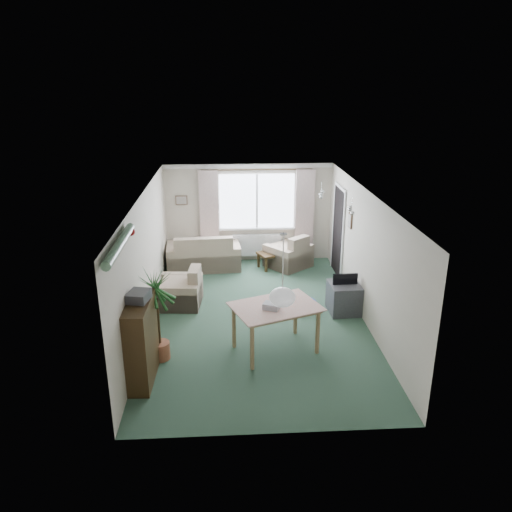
{
  "coord_description": "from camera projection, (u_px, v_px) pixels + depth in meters",
  "views": [
    {
      "loc": [
        -0.54,
        -8.47,
        4.3
      ],
      "look_at": [
        0.0,
        0.3,
        1.15
      ],
      "focal_mm": 35.0,
      "sensor_mm": 36.0,
      "label": 1
    }
  ],
  "objects": [
    {
      "name": "bookshelf",
      "position": [
        141.0,
        341.0,
        7.36
      ],
      "size": [
        0.38,
        1.04,
        1.26
      ],
      "primitive_type": "cube",
      "rotation": [
        0.0,
        0.0,
        -0.03
      ],
      "color": "black",
      "rests_on": "ground"
    },
    {
      "name": "wall_picture_right",
      "position": [
        350.0,
        221.0,
        10.16
      ],
      "size": [
        0.03,
        0.24,
        0.3
      ],
      "primitive_type": "cube",
      "color": "brown"
    },
    {
      "name": "houseplant",
      "position": [
        158.0,
        315.0,
        7.84
      ],
      "size": [
        0.84,
        0.84,
        1.55
      ],
      "primitive_type": "cylinder",
      "rotation": [
        0.0,
        0.0,
        0.33
      ],
      "color": "#1C532A",
      "rests_on": "ground"
    },
    {
      "name": "curtain_right",
      "position": [
        305.0,
        211.0,
        12.03
      ],
      "size": [
        0.45,
        0.08,
        2.0
      ],
      "primitive_type": "cube",
      "color": "beige"
    },
    {
      "name": "bauble_cluster_a",
      "position": [
        321.0,
        192.0,
        9.62
      ],
      "size": [
        0.2,
        0.2,
        0.2
      ],
      "primitive_type": "sphere",
      "color": "silver"
    },
    {
      "name": "coffee_table",
      "position": [
        276.0,
        259.0,
        11.96
      ],
      "size": [
        0.97,
        0.78,
        0.38
      ],
      "primitive_type": "cube",
      "rotation": [
        0.0,
        0.0,
        0.43
      ],
      "color": "black",
      "rests_on": "ground"
    },
    {
      "name": "hifi_box",
      "position": [
        139.0,
        296.0,
        7.18
      ],
      "size": [
        0.35,
        0.4,
        0.14
      ],
      "primitive_type": "cube",
      "rotation": [
        0.0,
        0.0,
        -0.21
      ],
      "color": "#37363B",
      "rests_on": "bookshelf"
    },
    {
      "name": "tv_cube",
      "position": [
        344.0,
        298.0,
        9.64
      ],
      "size": [
        0.6,
        0.66,
        0.57
      ],
      "primitive_type": "cube",
      "rotation": [
        0.0,
        0.0,
        0.05
      ],
      "color": "#3F3E44",
      "rests_on": "ground"
    },
    {
      "name": "curtain_left",
      "position": [
        209.0,
        212.0,
        11.9
      ],
      "size": [
        0.45,
        0.08,
        2.0
      ],
      "primitive_type": "cube",
      "color": "beige"
    },
    {
      "name": "pet_bed",
      "position": [
        301.0,
        305.0,
        9.87
      ],
      "size": [
        0.72,
        0.72,
        0.12
      ],
      "primitive_type": "cylinder",
      "rotation": [
        0.0,
        0.0,
        -0.2
      ],
      "color": "navy",
      "rests_on": "ground"
    },
    {
      "name": "photo_frame",
      "position": [
        278.0,
        249.0,
        11.82
      ],
      "size": [
        0.12,
        0.04,
        0.16
      ],
      "primitive_type": "cube",
      "rotation": [
        0.0,
        0.0,
        -0.14
      ],
      "color": "brown",
      "rests_on": "coffee_table"
    },
    {
      "name": "pendant_lamp",
      "position": [
        282.0,
        297.0,
        6.8
      ],
      "size": [
        0.36,
        0.36,
        0.36
      ],
      "primitive_type": "sphere",
      "color": "white"
    },
    {
      "name": "armchair_corner",
      "position": [
        288.0,
        250.0,
        11.92
      ],
      "size": [
        1.24,
        1.24,
        0.81
      ],
      "primitive_type": "cube",
      "rotation": [
        0.0,
        0.0,
        3.83
      ],
      "color": "beige",
      "rests_on": "ground"
    },
    {
      "name": "ground",
      "position": [
        257.0,
        318.0,
        9.45
      ],
      "size": [
        6.5,
        6.5,
        0.0
      ],
      "primitive_type": "plane",
      "color": "#2B4836"
    },
    {
      "name": "curtain_rod",
      "position": [
        257.0,
        170.0,
        11.65
      ],
      "size": [
        2.6,
        0.03,
        0.03
      ],
      "primitive_type": "cube",
      "color": "black"
    },
    {
      "name": "wall_picture_back",
      "position": [
        181.0,
        200.0,
        11.86
      ],
      "size": [
        0.28,
        0.03,
        0.22
      ],
      "primitive_type": "cube",
      "color": "brown"
    },
    {
      "name": "doorway",
      "position": [
        338.0,
        232.0,
        11.29
      ],
      "size": [
        0.03,
        0.95,
        2.0
      ],
      "primitive_type": "cube",
      "color": "black"
    },
    {
      "name": "dining_table",
      "position": [
        275.0,
        329.0,
        8.22
      ],
      "size": [
        1.49,
        1.25,
        0.79
      ],
      "primitive_type": "cube",
      "rotation": [
        0.0,
        0.0,
        0.37
      ],
      "color": "tan",
      "rests_on": "ground"
    },
    {
      "name": "bauble_cluster_b",
      "position": [
        352.0,
        207.0,
        8.51
      ],
      "size": [
        0.2,
        0.2,
        0.2
      ],
      "primitive_type": "sphere",
      "color": "silver"
    },
    {
      "name": "armchair_left",
      "position": [
        179.0,
        286.0,
        9.91
      ],
      "size": [
        0.9,
        0.94,
        0.78
      ],
      "primitive_type": "cube",
      "rotation": [
        0.0,
        0.0,
        -1.66
      ],
      "color": "beige",
      "rests_on": "ground"
    },
    {
      "name": "gift_box",
      "position": [
        271.0,
        307.0,
        7.96
      ],
      "size": [
        0.3,
        0.27,
        0.12
      ],
      "primitive_type": "cube",
      "rotation": [
        0.0,
        0.0,
        -0.42
      ],
      "color": "#AFAEB9",
      "rests_on": "dining_table"
    },
    {
      "name": "window",
      "position": [
        257.0,
        201.0,
        11.98
      ],
      "size": [
        1.8,
        0.03,
        1.3
      ],
      "primitive_type": "cube",
      "color": "white"
    },
    {
      "name": "sofa",
      "position": [
        203.0,
        251.0,
        11.82
      ],
      "size": [
        1.77,
        1.03,
        0.86
      ],
      "primitive_type": "cube",
      "rotation": [
        0.0,
        0.0,
        3.21
      ],
      "color": "#BCA68E",
      "rests_on": "ground"
    },
    {
      "name": "tinsel_garland",
      "position": [
        119.0,
        245.0,
        6.4
      ],
      "size": [
        1.6,
        1.6,
        0.12
      ],
      "primitive_type": "cylinder",
      "color": "#196626"
    },
    {
      "name": "radiator",
      "position": [
        257.0,
        245.0,
        12.32
      ],
      "size": [
        1.2,
        0.1,
        0.55
      ],
      "primitive_type": "cube",
      "color": "white"
    }
  ]
}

